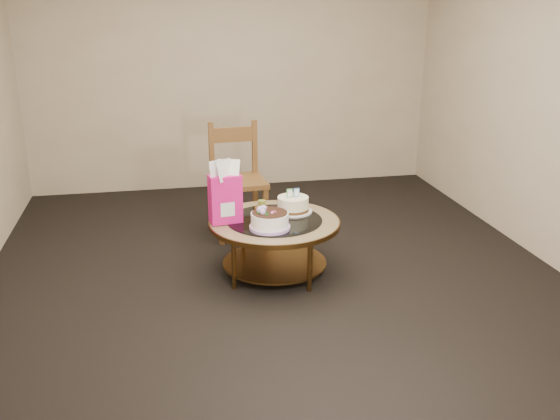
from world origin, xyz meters
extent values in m
plane|color=black|center=(0.00, 0.00, 0.00)|extent=(5.00, 5.00, 0.00)
cube|color=#BEAF90|center=(0.00, 2.50, 1.30)|extent=(4.50, 0.02, 2.60)
cube|color=#BEAF90|center=(0.00, -2.50, 1.30)|extent=(4.50, 0.02, 2.60)
cube|color=#BEAF90|center=(2.25, 0.00, 1.30)|extent=(0.02, 5.00, 2.60)
cylinder|color=brown|center=(0.35, 0.20, 0.21)|extent=(0.04, 0.04, 0.42)
cylinder|color=brown|center=(-0.20, 0.35, 0.21)|extent=(0.04, 0.04, 0.42)
cylinder|color=brown|center=(-0.35, -0.20, 0.21)|extent=(0.04, 0.04, 0.42)
cylinder|color=brown|center=(0.20, -0.35, 0.21)|extent=(0.04, 0.04, 0.42)
cylinder|color=brown|center=(0.00, 0.00, 0.10)|extent=(0.82, 0.82, 0.02)
cylinder|color=brown|center=(0.00, 0.00, 0.43)|extent=(1.02, 1.02, 0.04)
cylinder|color=#A18158|center=(0.00, 0.00, 0.45)|extent=(1.00, 1.00, 0.01)
cylinder|color=black|center=(0.00, 0.00, 0.45)|extent=(0.74, 0.74, 0.01)
cylinder|color=#BE98D7|center=(-0.07, -0.19, 0.47)|extent=(0.30, 0.30, 0.02)
cylinder|color=white|center=(-0.07, -0.19, 0.52)|extent=(0.28, 0.28, 0.12)
cylinder|color=black|center=(-0.07, -0.19, 0.58)|extent=(0.26, 0.26, 0.01)
sphere|color=#BE98D7|center=(-0.14, -0.17, 0.61)|extent=(0.06, 0.06, 0.06)
sphere|color=#BE98D7|center=(-0.11, -0.14, 0.60)|extent=(0.05, 0.05, 0.05)
sphere|color=#BE98D7|center=(-0.13, -0.22, 0.60)|extent=(0.04, 0.04, 0.04)
cone|color=#1F7726|center=(-0.10, -0.17, 0.59)|extent=(0.04, 0.04, 0.03)
cone|color=#1F7726|center=(-0.16, -0.20, 0.59)|extent=(0.03, 0.04, 0.03)
cone|color=#1F7726|center=(-0.10, -0.12, 0.59)|extent=(0.03, 0.03, 0.03)
cone|color=#1F7726|center=(-0.10, -0.23, 0.59)|extent=(0.03, 0.04, 0.03)
cylinder|color=white|center=(0.18, 0.15, 0.46)|extent=(0.31, 0.31, 0.01)
cylinder|color=#442813|center=(0.18, 0.15, 0.48)|extent=(0.25, 0.25, 0.02)
cylinder|color=#F9EBCF|center=(0.18, 0.15, 0.54)|extent=(0.25, 0.25, 0.09)
cube|color=#48A851|center=(0.15, 0.15, 0.62)|extent=(0.05, 0.02, 0.07)
cube|color=white|center=(0.15, 0.15, 0.62)|extent=(0.04, 0.02, 0.06)
cube|color=#3F7FD8|center=(0.21, 0.15, 0.62)|extent=(0.05, 0.02, 0.07)
cube|color=white|center=(0.21, 0.15, 0.62)|extent=(0.04, 0.02, 0.06)
cube|color=#EC168E|center=(-0.37, 0.03, 0.64)|extent=(0.26, 0.16, 0.37)
cube|color=silver|center=(-0.37, 0.03, 0.58)|extent=(0.13, 0.15, 0.11)
cube|color=#D0C655|center=(-0.06, 0.25, 0.46)|extent=(0.11, 0.11, 0.01)
cylinder|color=#C0873C|center=(-0.06, 0.25, 0.47)|extent=(0.12, 0.12, 0.01)
cylinder|color=olive|center=(-0.06, 0.25, 0.51)|extent=(0.06, 0.06, 0.06)
cylinder|color=black|center=(-0.06, 0.25, 0.54)|extent=(0.00, 0.00, 0.01)
cube|color=brown|center=(-0.16, 0.92, 0.50)|extent=(0.50, 0.50, 0.04)
cube|color=brown|center=(-0.34, 0.70, 0.25)|extent=(0.05, 0.05, 0.50)
cube|color=brown|center=(0.06, 0.73, 0.25)|extent=(0.05, 0.05, 0.50)
cube|color=brown|center=(-0.37, 1.11, 0.25)|extent=(0.05, 0.05, 0.50)
cube|color=brown|center=(0.03, 1.14, 0.25)|extent=(0.05, 0.05, 0.50)
cube|color=brown|center=(-0.37, 1.11, 0.76)|extent=(0.05, 0.05, 0.51)
cube|color=brown|center=(0.03, 1.14, 0.76)|extent=(0.05, 0.05, 0.51)
cube|color=brown|center=(-0.17, 1.12, 0.90)|extent=(0.40, 0.06, 0.13)
camera|label=1|loc=(-0.83, -4.45, 2.10)|focal=40.00mm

